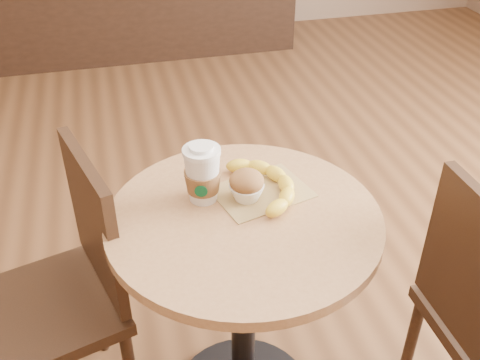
{
  "coord_description": "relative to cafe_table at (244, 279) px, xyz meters",
  "views": [
    {
      "loc": [
        -0.31,
        -1.04,
        1.61
      ],
      "look_at": [
        -0.03,
        0.07,
        0.83
      ],
      "focal_mm": 42.0,
      "sensor_mm": 36.0,
      "label": 1
    }
  ],
  "objects": [
    {
      "name": "coffee_cup",
      "position": [
        -0.08,
        0.09,
        0.29
      ],
      "size": [
        0.1,
        0.1,
        0.16
      ],
      "rotation": [
        0.0,
        0.0,
        -0.28
      ],
      "color": "silver",
      "rests_on": "cafe_table"
    },
    {
      "name": "cafe_table",
      "position": [
        0.0,
        0.0,
        0.0
      ],
      "size": [
        0.69,
        0.69,
        0.75
      ],
      "color": "black",
      "rests_on": "ground"
    },
    {
      "name": "chair_left",
      "position": [
        -0.48,
        0.13,
        -0.05
      ],
      "size": [
        0.48,
        0.48,
        0.88
      ],
      "rotation": [
        0.0,
        0.0,
        -1.29
      ],
      "color": "black",
      "rests_on": "ground"
    },
    {
      "name": "muffin",
      "position": [
        0.02,
        0.07,
        0.26
      ],
      "size": [
        0.09,
        0.09,
        0.08
      ],
      "color": "white",
      "rests_on": "kraft_bag"
    },
    {
      "name": "banana",
      "position": [
        0.08,
        0.08,
        0.24
      ],
      "size": [
        0.2,
        0.3,
        0.04
      ],
      "primitive_type": null,
      "rotation": [
        0.0,
        0.0,
        0.12
      ],
      "color": "yellow",
      "rests_on": "kraft_bag"
    },
    {
      "name": "kraft_bag",
      "position": [
        0.07,
        0.08,
        0.22
      ],
      "size": [
        0.28,
        0.24,
        0.0
      ],
      "primitive_type": "cube",
      "rotation": [
        0.0,
        0.0,
        0.27
      ],
      "color": "#9D7E4C",
      "rests_on": "cafe_table"
    }
  ]
}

